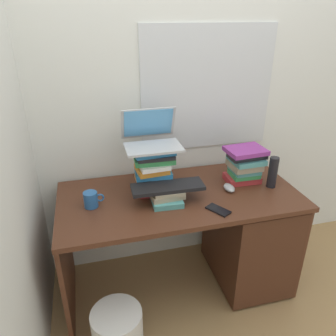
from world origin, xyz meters
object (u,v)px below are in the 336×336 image
(laptop, at_px, (151,137))
(mug, at_px, (91,200))
(computer_mouse, at_px, (229,188))
(cell_phone, at_px, (218,210))
(book_stack_tall, at_px, (154,170))
(wastebasket, at_px, (118,332))
(book_stack_keyboard_riser, at_px, (166,195))
(water_bottle, at_px, (273,172))
(keyboard, at_px, (168,187))
(book_stack_side, at_px, (245,164))
(desk, at_px, (233,231))

(laptop, relative_size, mug, 2.82)
(computer_mouse, bearing_deg, cell_phone, -127.76)
(book_stack_tall, relative_size, wastebasket, 0.99)
(wastebasket, bearing_deg, book_stack_tall, 56.10)
(book_stack_keyboard_riser, bearing_deg, cell_phone, -33.74)
(laptop, distance_m, cell_phone, 0.58)
(laptop, bearing_deg, book_stack_tall, -89.28)
(book_stack_keyboard_riser, distance_m, mug, 0.43)
(book_stack_keyboard_riser, xyz_separation_m, wastebasket, (-0.37, -0.34, -0.62))
(book_stack_tall, xyz_separation_m, laptop, (-0.00, 0.06, 0.19))
(laptop, relative_size, water_bottle, 1.64)
(keyboard, distance_m, water_bottle, 0.68)
(book_stack_side, xyz_separation_m, wastebasket, (-0.91, -0.46, -0.71))
(desk, bearing_deg, laptop, 162.64)
(computer_mouse, xyz_separation_m, wastebasket, (-0.78, -0.37, -0.60))
(keyboard, xyz_separation_m, water_bottle, (0.68, 0.01, 0.01))
(cell_phone, height_order, wastebasket, cell_phone)
(book_stack_keyboard_riser, xyz_separation_m, mug, (-0.43, 0.05, 0.01))
(water_bottle, bearing_deg, computer_mouse, 175.84)
(laptop, height_order, computer_mouse, laptop)
(laptop, relative_size, computer_mouse, 3.17)
(desk, relative_size, book_stack_keyboard_riser, 7.07)
(book_stack_side, bearing_deg, cell_phone, -135.67)
(book_stack_tall, relative_size, computer_mouse, 2.76)
(water_bottle, height_order, cell_phone, water_bottle)
(keyboard, height_order, mug, keyboard)
(cell_phone, bearing_deg, laptop, 98.32)
(mug, relative_size, water_bottle, 0.58)
(water_bottle, bearing_deg, book_stack_keyboard_riser, -179.22)
(water_bottle, xyz_separation_m, wastebasket, (-1.06, -0.35, -0.68))
(wastebasket, bearing_deg, desk, 24.14)
(mug, relative_size, cell_phone, 0.86)
(book_stack_keyboard_riser, distance_m, water_bottle, 0.69)
(desk, height_order, computer_mouse, computer_mouse)
(book_stack_side, distance_m, computer_mouse, 0.19)
(desk, height_order, keyboard, keyboard)
(laptop, relative_size, keyboard, 0.78)
(laptop, height_order, mug, laptop)
(desk, relative_size, book_stack_side, 5.76)
(water_bottle, bearing_deg, cell_phone, -157.50)
(desk, relative_size, mug, 12.47)
(book_stack_keyboard_riser, distance_m, laptop, 0.36)
(book_stack_tall, bearing_deg, computer_mouse, -13.55)
(keyboard, xyz_separation_m, wastebasket, (-0.37, -0.34, -0.68))
(computer_mouse, relative_size, wastebasket, 0.36)
(book_stack_tall, relative_size, book_stack_keyboard_riser, 1.39)
(mug, xyz_separation_m, water_bottle, (1.12, -0.04, 0.05))
(book_stack_side, bearing_deg, book_stack_keyboard_riser, -168.08)
(book_stack_side, distance_m, keyboard, 0.55)
(book_stack_side, relative_size, water_bottle, 1.26)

